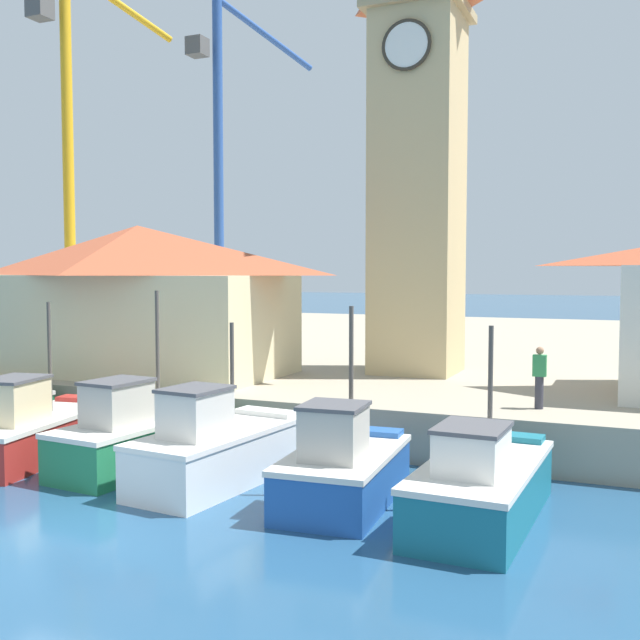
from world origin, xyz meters
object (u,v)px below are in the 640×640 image
object	(u,v)px
fishing_boat_left_outer	(35,430)
fishing_boat_center	(343,469)
fishing_boat_left_inner	(140,436)
warehouse_left	(138,298)
fishing_boat_mid_right	(481,485)
clock_tower	(418,133)
fishing_boat_mid_left	(216,450)
dock_worker_near_tower	(539,376)
port_crane_far	(71,194)
port_crane_near	(221,204)

from	to	relation	value
fishing_boat_left_outer	fishing_boat_center	world-z (taller)	fishing_boat_center
fishing_boat_left_outer	fishing_boat_left_inner	distance (m)	3.09
warehouse_left	fishing_boat_left_inner	bearing A→B (deg)	-53.29
fishing_boat_mid_right	clock_tower	bearing A→B (deg)	111.99
fishing_boat_mid_left	fishing_boat_center	distance (m)	3.25
fishing_boat_mid_left	dock_worker_near_tower	bearing A→B (deg)	37.99
fishing_boat_mid_left	fishing_boat_left_outer	bearing A→B (deg)	178.09
fishing_boat_left_outer	fishing_boat_mid_left	world-z (taller)	fishing_boat_left_outer
fishing_boat_mid_left	fishing_boat_left_inner	bearing A→B (deg)	166.87
fishing_boat_center	dock_worker_near_tower	xyz separation A→B (m)	(3.37, 5.37, 1.46)
fishing_boat_left_outer	clock_tower	bearing A→B (deg)	55.06
fishing_boat_left_outer	port_crane_far	world-z (taller)	port_crane_far
port_crane_far	dock_worker_near_tower	xyz separation A→B (m)	(24.55, -10.57, -6.67)
fishing_boat_left_inner	port_crane_far	xyz separation A→B (m)	(-15.37, 15.12, 8.10)
fishing_boat_mid_left	clock_tower	bearing A→B (deg)	80.82
clock_tower	dock_worker_near_tower	size ratio (longest dim) A/B	10.70
fishing_boat_left_outer	fishing_boat_mid_right	size ratio (longest dim) A/B	1.07
fishing_boat_left_inner	fishing_boat_center	bearing A→B (deg)	-7.94
fishing_boat_mid_right	warehouse_left	bearing A→B (deg)	152.29
fishing_boat_left_outer	clock_tower	distance (m)	15.70
fishing_boat_mid_right	port_crane_far	size ratio (longest dim) A/B	0.26
port_crane_near	port_crane_far	bearing A→B (deg)	-122.45
fishing_boat_center	fishing_boat_mid_right	bearing A→B (deg)	0.38
fishing_boat_left_outer	port_crane_near	world-z (taller)	port_crane_near
fishing_boat_mid_left	port_crane_far	size ratio (longest dim) A/B	0.25
port_crane_near	fishing_boat_mid_left	bearing A→B (deg)	-59.76
warehouse_left	port_crane_far	world-z (taller)	port_crane_far
dock_worker_near_tower	fishing_boat_left_inner	bearing A→B (deg)	-153.61
fishing_boat_mid_right	fishing_boat_center	bearing A→B (deg)	-179.62
clock_tower	port_crane_far	bearing A→B (deg)	165.83
warehouse_left	port_crane_far	xyz separation A→B (m)	(-10.71, 8.88, 4.87)
clock_tower	port_crane_near	xyz separation A→B (m)	(-15.10, 12.18, -0.95)
fishing_boat_center	warehouse_left	bearing A→B (deg)	146.04
fishing_boat_left_outer	fishing_boat_mid_left	size ratio (longest dim) A/B	1.11
fishing_boat_center	fishing_boat_mid_left	bearing A→B (deg)	176.29
fishing_boat_left_outer	fishing_boat_left_inner	world-z (taller)	fishing_boat_left_inner
fishing_boat_left_outer	fishing_boat_mid_left	distance (m)	5.65
fishing_boat_mid_left	clock_tower	xyz separation A→B (m)	(1.74, 10.75, 8.91)
fishing_boat_center	port_crane_near	size ratio (longest dim) A/B	0.22
clock_tower	warehouse_left	xyz separation A→B (m)	(-8.97, -3.91, -5.71)
port_crane_far	port_crane_near	bearing A→B (deg)	57.55
fishing_boat_left_inner	port_crane_near	distance (m)	26.05
warehouse_left	fishing_boat_left_outer	bearing A→B (deg)	-76.56
fishing_boat_center	port_crane_far	size ratio (longest dim) A/B	0.22
fishing_boat_left_outer	port_crane_near	bearing A→B (deg)	108.75
fishing_boat_center	port_crane_far	xyz separation A→B (m)	(-21.19, 15.94, 8.13)
warehouse_left	port_crane_near	distance (m)	17.86
warehouse_left	port_crane_near	size ratio (longest dim) A/B	0.56
fishing_boat_left_inner	port_crane_far	world-z (taller)	port_crane_far
warehouse_left	dock_worker_near_tower	size ratio (longest dim) A/B	6.57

